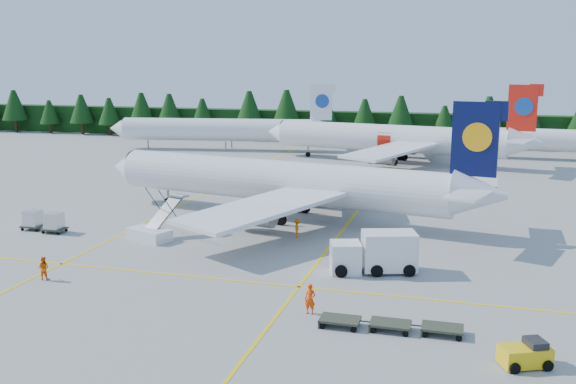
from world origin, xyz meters
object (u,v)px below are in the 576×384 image
(airliner_navy, at_px, (270,181))
(baggage_tug, at_px, (526,354))
(airstairs, at_px, (152,231))
(airliner_red, at_px, (384,138))
(service_truck, at_px, (374,252))

(airliner_navy, relative_size, baggage_tug, 14.55)
(airliner_navy, height_order, airstairs, airliner_navy)
(airliner_red, distance_m, airstairs, 54.60)
(airliner_red, height_order, service_truck, airliner_red)
(service_truck, bearing_deg, baggage_tug, -70.55)
(airliner_red, bearing_deg, airliner_navy, -89.06)
(baggage_tug, bearing_deg, airstairs, 126.37)
(airliner_navy, bearing_deg, airstairs, -113.99)
(airliner_red, xyz_separation_m, service_truck, (6.65, -56.34, -2.29))
(service_truck, xyz_separation_m, baggage_tug, (10.25, -13.56, -0.89))
(service_truck, height_order, baggage_tug, service_truck)
(airstairs, relative_size, baggage_tug, 2.07)
(airliner_navy, height_order, airliner_red, airliner_red)
(airstairs, bearing_deg, airliner_navy, 76.23)
(baggage_tug, bearing_deg, service_truck, 102.40)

